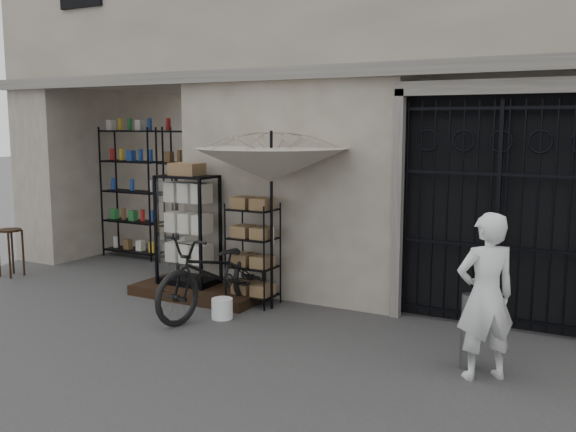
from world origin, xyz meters
The scene contains 13 objects.
ground centered at (0.00, 0.00, 0.00)m, with size 80.00×80.00×0.00m, color black.
shop_recess centered at (-4.50, 2.80, 1.50)m, with size 3.00×1.70×3.00m, color black.
shop_shelving centered at (-4.55, 3.30, 1.25)m, with size 2.70×0.50×2.50m, color black.
iron_gate centered at (1.75, 2.28, 1.50)m, with size 2.50×0.21×3.00m.
step_platform centered at (-2.40, 1.55, 0.07)m, with size 2.00×0.90×0.15m, color black.
display_cabinet centered at (-2.66, 1.65, 0.89)m, with size 0.92×0.68×1.79m.
wire_rack centered at (-1.49, 1.61, 0.71)m, with size 0.77×0.68×1.46m.
market_umbrella centered at (-1.13, 1.54, 2.13)m, with size 2.23×2.26×2.96m.
white_bucket centered at (-1.48, 0.83, 0.13)m, with size 0.28×0.28×0.27m, color white.
bicycle centered at (-1.67, 0.99, 0.00)m, with size 0.75×1.13×2.15m, color black.
wooden_stool centered at (-5.97, 1.08, 0.43)m, with size 0.42×0.42×0.81m.
steel_bollard centered at (1.78, 0.63, 0.40)m, with size 0.15×0.15×0.81m, color slate.
shopkeeper centered at (1.98, 0.45, 0.00)m, with size 0.62×1.71×0.41m, color silver.
Camera 1 is at (3.25, -5.96, 2.57)m, focal length 40.00 mm.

